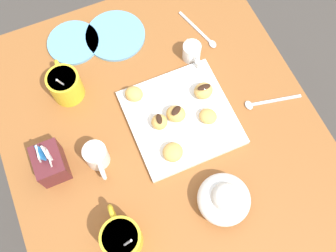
{
  "coord_description": "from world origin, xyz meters",
  "views": [
    {
      "loc": [
        -0.34,
        0.13,
        1.71
      ],
      "look_at": [
        0.01,
        -0.02,
        0.78
      ],
      "focal_mm": 40.75,
      "sensor_mm": 36.0,
      "label": 1
    }
  ],
  "objects_px": {
    "saucer_sky_right": "(115,35)",
    "beignet_4": "(208,116)",
    "beignet_3": "(172,153)",
    "coffee_mug_yellow_left": "(122,238)",
    "beignet_1": "(203,91)",
    "dining_table": "(164,151)",
    "ice_cream_bowl": "(224,199)",
    "beignet_2": "(134,94)",
    "beignet_0": "(160,122)",
    "cream_pitcher_white": "(97,157)",
    "coffee_mug_yellow_right": "(65,84)",
    "saucer_sky_left": "(73,43)",
    "beignet_5": "(176,114)",
    "chocolate_sauce_pitcher": "(192,52)",
    "pastry_plate_square": "(181,117)",
    "sugar_caddy": "(50,163)"
  },
  "relations": [
    {
      "from": "sugar_caddy",
      "to": "chocolate_sauce_pitcher",
      "type": "xyz_separation_m",
      "value": [
        0.16,
        -0.46,
        -0.01
      ]
    },
    {
      "from": "saucer_sky_right",
      "to": "beignet_2",
      "type": "xyz_separation_m",
      "value": [
        -0.22,
        0.02,
        0.03
      ]
    },
    {
      "from": "ice_cream_bowl",
      "to": "beignet_5",
      "type": "xyz_separation_m",
      "value": [
        0.25,
        0.02,
        -0.01
      ]
    },
    {
      "from": "coffee_mug_yellow_left",
      "to": "dining_table",
      "type": "bearing_deg",
      "value": -41.95
    },
    {
      "from": "pastry_plate_square",
      "to": "coffee_mug_yellow_right",
      "type": "bearing_deg",
      "value": 52.48
    },
    {
      "from": "sugar_caddy",
      "to": "coffee_mug_yellow_left",
      "type": "bearing_deg",
      "value": -157.23
    },
    {
      "from": "coffee_mug_yellow_right",
      "to": "beignet_3",
      "type": "relative_size",
      "value": 2.5
    },
    {
      "from": "beignet_4",
      "to": "beignet_5",
      "type": "distance_m",
      "value": 0.09
    },
    {
      "from": "saucer_sky_left",
      "to": "beignet_5",
      "type": "distance_m",
      "value": 0.39
    },
    {
      "from": "beignet_0",
      "to": "pastry_plate_square",
      "type": "bearing_deg",
      "value": -89.91
    },
    {
      "from": "coffee_mug_yellow_left",
      "to": "beignet_1",
      "type": "height_order",
      "value": "coffee_mug_yellow_left"
    },
    {
      "from": "dining_table",
      "to": "cream_pitcher_white",
      "type": "xyz_separation_m",
      "value": [
        -0.01,
        0.18,
        0.18
      ]
    },
    {
      "from": "beignet_0",
      "to": "beignet_3",
      "type": "distance_m",
      "value": 0.09
    },
    {
      "from": "dining_table",
      "to": "chocolate_sauce_pitcher",
      "type": "bearing_deg",
      "value": -41.98
    },
    {
      "from": "chocolate_sauce_pitcher",
      "to": "saucer_sky_right",
      "type": "relative_size",
      "value": 0.52
    },
    {
      "from": "dining_table",
      "to": "beignet_4",
      "type": "relative_size",
      "value": 20.1
    },
    {
      "from": "cream_pitcher_white",
      "to": "saucer_sky_left",
      "type": "xyz_separation_m",
      "value": [
        0.37,
        -0.05,
        -0.03
      ]
    },
    {
      "from": "beignet_3",
      "to": "coffee_mug_yellow_right",
      "type": "bearing_deg",
      "value": 33.63
    },
    {
      "from": "beignet_2",
      "to": "coffee_mug_yellow_left",
      "type": "bearing_deg",
      "value": 154.66
    },
    {
      "from": "saucer_sky_left",
      "to": "beignet_4",
      "type": "relative_size",
      "value": 3.16
    },
    {
      "from": "saucer_sky_right",
      "to": "coffee_mug_yellow_left",
      "type": "bearing_deg",
      "value": 161.74
    },
    {
      "from": "pastry_plate_square",
      "to": "beignet_1",
      "type": "bearing_deg",
      "value": -65.49
    },
    {
      "from": "beignet_0",
      "to": "beignet_2",
      "type": "bearing_deg",
      "value": 17.42
    },
    {
      "from": "saucer_sky_right",
      "to": "beignet_2",
      "type": "distance_m",
      "value": 0.22
    },
    {
      "from": "saucer_sky_left",
      "to": "beignet_2",
      "type": "distance_m",
      "value": 0.26
    },
    {
      "from": "saucer_sky_right",
      "to": "beignet_1",
      "type": "height_order",
      "value": "beignet_1"
    },
    {
      "from": "saucer_sky_right",
      "to": "ice_cream_bowl",
      "type": "bearing_deg",
      "value": -172.64
    },
    {
      "from": "pastry_plate_square",
      "to": "cream_pitcher_white",
      "type": "bearing_deg",
      "value": 96.59
    },
    {
      "from": "pastry_plate_square",
      "to": "ice_cream_bowl",
      "type": "height_order",
      "value": "ice_cream_bowl"
    },
    {
      "from": "cream_pitcher_white",
      "to": "saucer_sky_left",
      "type": "height_order",
      "value": "cream_pitcher_white"
    },
    {
      "from": "coffee_mug_yellow_left",
      "to": "beignet_0",
      "type": "height_order",
      "value": "coffee_mug_yellow_left"
    },
    {
      "from": "saucer_sky_right",
      "to": "beignet_4",
      "type": "height_order",
      "value": "beignet_4"
    },
    {
      "from": "coffee_mug_yellow_left",
      "to": "saucer_sky_left",
      "type": "relative_size",
      "value": 0.9
    },
    {
      "from": "dining_table",
      "to": "ice_cream_bowl",
      "type": "bearing_deg",
      "value": -163.88
    },
    {
      "from": "saucer_sky_left",
      "to": "beignet_5",
      "type": "relative_size",
      "value": 2.92
    },
    {
      "from": "beignet_0",
      "to": "beignet_3",
      "type": "xyz_separation_m",
      "value": [
        -0.09,
        0.0,
        -0.0
      ]
    },
    {
      "from": "coffee_mug_yellow_left",
      "to": "beignet_2",
      "type": "distance_m",
      "value": 0.38
    },
    {
      "from": "beignet_2",
      "to": "chocolate_sauce_pitcher",
      "type": "bearing_deg",
      "value": -73.02
    },
    {
      "from": "dining_table",
      "to": "beignet_1",
      "type": "xyz_separation_m",
      "value": [
        0.06,
        -0.14,
        0.18
      ]
    },
    {
      "from": "ice_cream_bowl",
      "to": "beignet_4",
      "type": "bearing_deg",
      "value": -15.69
    },
    {
      "from": "chocolate_sauce_pitcher",
      "to": "beignet_1",
      "type": "bearing_deg",
      "value": 169.08
    },
    {
      "from": "saucer_sky_left",
      "to": "beignet_4",
      "type": "height_order",
      "value": "beignet_4"
    },
    {
      "from": "saucer_sky_right",
      "to": "beignet_3",
      "type": "xyz_separation_m",
      "value": [
        -0.41,
        -0.01,
        0.03
      ]
    },
    {
      "from": "coffee_mug_yellow_right",
      "to": "chocolate_sauce_pitcher",
      "type": "bearing_deg",
      "value": -94.86
    },
    {
      "from": "saucer_sky_right",
      "to": "beignet_3",
      "type": "distance_m",
      "value": 0.41
    },
    {
      "from": "ice_cream_bowl",
      "to": "saucer_sky_left",
      "type": "relative_size",
      "value": 0.85
    },
    {
      "from": "pastry_plate_square",
      "to": "coffee_mug_yellow_left",
      "type": "relative_size",
      "value": 2.0
    },
    {
      "from": "beignet_0",
      "to": "cream_pitcher_white",
      "type": "bearing_deg",
      "value": 98.72
    },
    {
      "from": "coffee_mug_yellow_left",
      "to": "beignet_1",
      "type": "xyz_separation_m",
      "value": [
        0.27,
        -0.34,
        -0.01
      ]
    },
    {
      "from": "ice_cream_bowl",
      "to": "saucer_sky_left",
      "type": "xyz_separation_m",
      "value": [
        0.59,
        0.2,
        -0.04
      ]
    }
  ]
}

